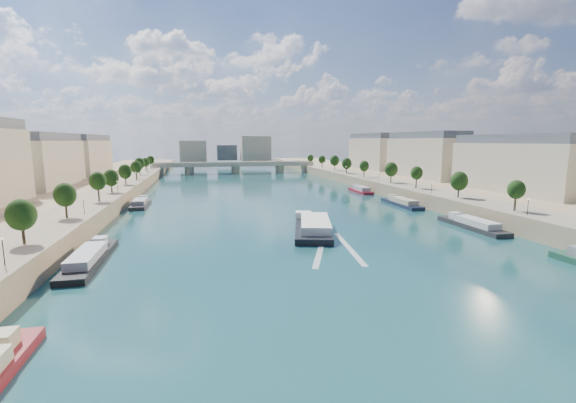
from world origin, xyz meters
name	(u,v)px	position (x,y,z in m)	size (l,w,h in m)	color
ground	(273,207)	(0.00, 100.00, 0.00)	(700.00, 700.00, 0.00)	#0E353D
quay_left	(45,207)	(-72.00, 100.00, 2.50)	(44.00, 520.00, 5.00)	#9E8460
quay_right	(453,194)	(72.00, 100.00, 2.50)	(44.00, 520.00, 5.00)	#9E8460
pave_left	(96,198)	(-57.00, 100.00, 5.05)	(14.00, 520.00, 0.10)	gray
pave_right	(419,188)	(57.00, 100.00, 5.05)	(14.00, 520.00, 0.10)	gray
trees_left	(103,180)	(-55.00, 102.00, 10.48)	(4.80, 268.80, 8.26)	#382B1E
trees_right	(402,172)	(55.00, 110.00, 10.48)	(4.80, 268.80, 8.26)	#382B1E
lamps_left	(103,193)	(-52.50, 90.00, 7.78)	(0.36, 200.36, 4.28)	black
lamps_right	(402,180)	(52.50, 105.00, 7.78)	(0.36, 200.36, 4.28)	black
buildings_left	(10,161)	(-85.00, 112.00, 16.45)	(16.00, 226.00, 23.20)	#B9AA8E
buildings_right	(464,156)	(85.00, 112.00, 16.45)	(16.00, 226.00, 23.20)	#B9AA8E
skyline	(231,150)	(3.19, 319.52, 14.66)	(79.00, 42.00, 22.00)	#B9AA8E
bridge	(236,166)	(0.00, 244.20, 5.08)	(112.00, 12.00, 8.15)	#C1B79E
tour_barge	(313,227)	(3.32, 61.33, 1.18)	(16.06, 31.37, 4.09)	black
wake	(335,248)	(3.32, 44.79, 0.02)	(14.16, 25.92, 0.04)	silver
moored_barges_left	(65,284)	(-45.50, 32.03, 0.84)	(5.00, 154.00, 3.60)	#161832
moored_barges_right	(477,227)	(45.50, 53.07, 0.84)	(5.00, 160.88, 3.60)	black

